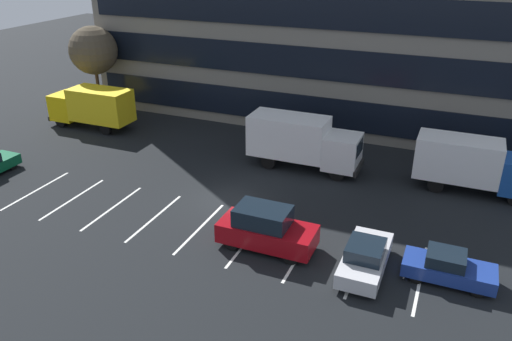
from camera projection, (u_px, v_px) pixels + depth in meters
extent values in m
plane|color=black|center=(227.00, 200.00, 29.33)|extent=(120.00, 120.00, 0.00)
cube|color=black|center=(295.00, 109.00, 38.52)|extent=(34.77, 0.16, 2.30)
cube|color=black|center=(297.00, 62.00, 37.00)|extent=(34.77, 0.16, 2.30)
cube|color=black|center=(298.00, 11.00, 35.49)|extent=(34.77, 0.16, 2.30)
cube|color=silver|center=(36.00, 190.00, 30.49)|extent=(0.14, 5.40, 0.01)
cube|color=silver|center=(73.00, 199.00, 29.51)|extent=(0.14, 5.40, 0.01)
cube|color=silver|center=(113.00, 208.00, 28.53)|extent=(0.14, 5.40, 0.01)
cube|color=silver|center=(155.00, 218.00, 27.54)|extent=(0.14, 5.40, 0.01)
cube|color=silver|center=(200.00, 228.00, 26.56)|extent=(0.14, 5.40, 0.01)
cube|color=silver|center=(249.00, 239.00, 25.57)|extent=(0.14, 5.40, 0.01)
cube|color=silver|center=(301.00, 251.00, 24.59)|extent=(0.14, 5.40, 0.01)
cube|color=silver|center=(358.00, 264.00, 23.61)|extent=(0.14, 5.40, 0.01)
cube|color=silver|center=(420.00, 279.00, 22.62)|extent=(0.14, 5.40, 0.01)
cube|color=yellow|center=(67.00, 106.00, 40.77)|extent=(2.04, 2.22, 2.04)
cube|color=black|center=(57.00, 100.00, 40.95)|extent=(0.06, 1.87, 0.90)
cube|color=yellow|center=(101.00, 105.00, 39.35)|extent=(4.81, 2.31, 2.50)
cube|color=black|center=(59.00, 115.00, 41.51)|extent=(0.19, 2.22, 0.37)
cylinder|color=black|center=(61.00, 122.00, 40.40)|extent=(0.93, 0.28, 0.93)
cylinder|color=black|center=(77.00, 115.00, 41.99)|extent=(0.93, 0.28, 0.93)
cylinder|color=black|center=(106.00, 129.00, 38.86)|extent=(0.93, 0.28, 0.93)
cylinder|color=black|center=(121.00, 121.00, 40.45)|extent=(0.93, 0.28, 0.93)
cube|color=white|center=(342.00, 152.00, 31.95)|extent=(2.15, 2.34, 2.15)
cube|color=black|center=(359.00, 148.00, 31.40)|extent=(0.06, 1.97, 0.95)
cube|color=white|center=(289.00, 136.00, 32.99)|extent=(5.08, 2.44, 2.64)
cube|color=black|center=(359.00, 168.00, 31.95)|extent=(0.20, 2.34, 0.39)
cylinder|color=black|center=(345.00, 161.00, 33.24)|extent=(0.98, 0.29, 0.98)
cylinder|color=black|center=(337.00, 173.00, 31.56)|extent=(0.98, 0.29, 0.98)
cylinder|color=black|center=(279.00, 151.00, 34.87)|extent=(0.98, 0.29, 0.98)
cylinder|color=black|center=(268.00, 162.00, 33.19)|extent=(0.98, 0.29, 0.98)
cube|color=white|center=(458.00, 158.00, 29.93)|extent=(4.79, 2.30, 2.49)
cylinder|color=black|center=(438.00, 173.00, 31.70)|extent=(0.92, 0.28, 0.92)
cylinder|color=black|center=(436.00, 185.00, 30.12)|extent=(0.92, 0.28, 0.92)
cube|color=navy|center=(449.00, 270.00, 22.31)|extent=(3.94, 1.65, 0.64)
cube|color=black|center=(446.00, 258.00, 22.13)|extent=(1.65, 1.45, 0.55)
cylinder|color=black|center=(479.00, 273.00, 22.57)|extent=(0.55, 0.20, 0.55)
cylinder|color=black|center=(478.00, 292.00, 21.38)|extent=(0.55, 0.20, 0.55)
cylinder|color=black|center=(420.00, 260.00, 23.46)|extent=(0.55, 0.20, 0.55)
cylinder|color=black|center=(416.00, 277.00, 22.27)|extent=(0.55, 0.20, 0.55)
cylinder|color=black|center=(12.00, 166.00, 33.11)|extent=(0.21, 0.56, 0.56)
cube|color=silver|center=(365.00, 259.00, 22.95)|extent=(1.82, 4.34, 0.71)
cube|color=black|center=(366.00, 250.00, 22.49)|extent=(1.60, 1.82, 0.61)
cylinder|color=black|center=(354.00, 246.00, 24.51)|extent=(0.22, 0.61, 0.61)
cylinder|color=black|center=(387.00, 253.00, 23.96)|extent=(0.22, 0.61, 0.61)
cylinder|color=black|center=(340.00, 278.00, 22.19)|extent=(0.22, 0.61, 0.61)
cylinder|color=black|center=(376.00, 287.00, 21.64)|extent=(0.22, 0.61, 0.61)
cube|color=maroon|center=(267.00, 234.00, 24.61)|extent=(4.75, 2.01, 0.98)
cube|color=black|center=(263.00, 216.00, 24.30)|extent=(2.61, 1.77, 0.88)
cylinder|color=black|center=(302.00, 238.00, 24.99)|extent=(0.70, 0.23, 0.70)
cylinder|color=black|center=(290.00, 257.00, 23.52)|extent=(0.70, 0.23, 0.70)
cylinder|color=black|center=(246.00, 226.00, 26.06)|extent=(0.70, 0.23, 0.70)
cylinder|color=black|center=(232.00, 244.00, 24.58)|extent=(0.70, 0.23, 0.70)
cylinder|color=#473323|center=(99.00, 91.00, 42.99)|extent=(0.28, 0.28, 3.87)
sphere|color=#4C4233|center=(93.00, 50.00, 41.53)|extent=(3.94, 3.94, 3.94)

